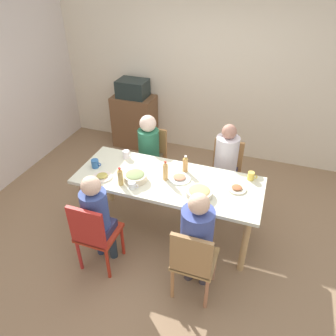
{
  "coord_description": "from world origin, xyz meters",
  "views": [
    {
      "loc": [
        0.95,
        -2.7,
        2.87
      ],
      "look_at": [
        0.0,
        0.0,
        0.93
      ],
      "focal_mm": 34.03,
      "sensor_mm": 36.0,
      "label": 1
    }
  ],
  "objects": [
    {
      "name": "bottle_1",
      "position": [
        0.13,
        0.21,
        0.88
      ],
      "size": [
        0.06,
        0.06,
        0.21
      ],
      "color": "tan",
      "rests_on": "dining_table"
    },
    {
      "name": "bottle_2",
      "position": [
        -0.45,
        -0.26,
        0.88
      ],
      "size": [
        0.06,
        0.06,
        0.22
      ],
      "color": "tan",
      "rests_on": "dining_table"
    },
    {
      "name": "dining_table",
      "position": [
        0.0,
        0.0,
        0.69
      ],
      "size": [
        2.09,
        0.8,
        0.78
      ],
      "color": "silver",
      "rests_on": "ground_plane"
    },
    {
      "name": "cup_1",
      "position": [
        0.87,
        0.3,
        0.83
      ],
      "size": [
        0.11,
        0.07,
        0.1
      ],
      "color": "#EFCD50",
      "rests_on": "dining_table"
    },
    {
      "name": "person_2",
      "position": [
        0.52,
        0.69,
        0.71
      ],
      "size": [
        0.3,
        0.3,
        1.21
      ],
      "color": "#362D45",
      "rests_on": "ground_plane"
    },
    {
      "name": "cup_2",
      "position": [
        -0.31,
        -0.28,
        0.82
      ],
      "size": [
        0.12,
        0.08,
        0.07
      ],
      "color": "white",
      "rests_on": "dining_table"
    },
    {
      "name": "chair_0",
      "position": [
        -0.52,
        -0.78,
        0.51
      ],
      "size": [
        0.4,
        0.4,
        0.9
      ],
      "color": "#B9301C",
      "rests_on": "ground_plane"
    },
    {
      "name": "person_3",
      "position": [
        0.52,
        -0.69,
        0.73
      ],
      "size": [
        0.3,
        0.3,
        1.23
      ],
      "color": "#3C373E",
      "rests_on": "ground_plane"
    },
    {
      "name": "chair_3",
      "position": [
        0.52,
        -0.78,
        0.51
      ],
      "size": [
        0.4,
        0.4,
        0.9
      ],
      "color": "tan",
      "rests_on": "ground_plane"
    },
    {
      "name": "microwave",
      "position": [
        -1.26,
        1.84,
        1.04
      ],
      "size": [
        0.48,
        0.36,
        0.28
      ],
      "primitive_type": "cube",
      "color": "#1E2928",
      "rests_on": "side_cabinet"
    },
    {
      "name": "bowl_0",
      "position": [
        -0.33,
        -0.14,
        0.83
      ],
      "size": [
        0.26,
        0.26,
        0.1
      ],
      "color": "beige",
      "rests_on": "dining_table"
    },
    {
      "name": "wall_back",
      "position": [
        0.0,
        2.14,
        1.3
      ],
      "size": [
        5.36,
        0.12,
        2.6
      ],
      "primitive_type": "cube",
      "color": "beige",
      "rests_on": "ground_plane"
    },
    {
      "name": "plate_1",
      "position": [
        0.12,
        0.05,
        0.79
      ],
      "size": [
        0.25,
        0.25,
        0.04
      ],
      "color": "white",
      "rests_on": "dining_table"
    },
    {
      "name": "chair_1",
      "position": [
        -0.52,
        0.78,
        0.51
      ],
      "size": [
        0.4,
        0.4,
        0.9
      ],
      "color": "#AC7548",
      "rests_on": "ground_plane"
    },
    {
      "name": "plate_0",
      "position": [
        0.75,
        0.07,
        0.79
      ],
      "size": [
        0.2,
        0.2,
        0.04
      ],
      "color": "#EDE3C3",
      "rests_on": "dining_table"
    },
    {
      "name": "bowl_1",
      "position": [
        0.4,
        -0.16,
        0.82
      ],
      "size": [
        0.27,
        0.27,
        0.08
      ],
      "color": "beige",
      "rests_on": "dining_table"
    },
    {
      "name": "person_1",
      "position": [
        -0.52,
        0.69,
        0.7
      ],
      "size": [
        0.3,
        0.3,
        1.16
      ],
      "color": "brown",
      "rests_on": "ground_plane"
    },
    {
      "name": "bottle_0",
      "position": [
        -0.03,
        -0.01,
        0.89
      ],
      "size": [
        0.05,
        0.05,
        0.24
      ],
      "color": "tan",
      "rests_on": "dining_table"
    },
    {
      "name": "cup_3",
      "position": [
        -0.88,
        -0.06,
        0.83
      ],
      "size": [
        0.12,
        0.09,
        0.1
      ],
      "color": "#2F63A3",
      "rests_on": "dining_table"
    },
    {
      "name": "person_0",
      "position": [
        -0.52,
        -0.69,
        0.68
      ],
      "size": [
        0.3,
        0.3,
        1.15
      ],
      "color": "navy",
      "rests_on": "ground_plane"
    },
    {
      "name": "cup_0",
      "position": [
        -0.63,
        0.26,
        0.83
      ],
      "size": [
        0.12,
        0.08,
        0.09
      ],
      "color": "white",
      "rests_on": "dining_table"
    },
    {
      "name": "ground_plane",
      "position": [
        0.0,
        0.0,
        0.0
      ],
      "size": [
        6.14,
        6.14,
        0.0
      ],
      "primitive_type": "plane",
      "color": "#907255"
    },
    {
      "name": "side_cabinet",
      "position": [
        -1.26,
        1.84,
        0.45
      ],
      "size": [
        0.7,
        0.44,
        0.9
      ],
      "primitive_type": "cube",
      "color": "brown",
      "rests_on": "ground_plane"
    },
    {
      "name": "chair_2",
      "position": [
        0.52,
        0.78,
        0.51
      ],
      "size": [
        0.4,
        0.4,
        0.9
      ],
      "color": "#AF7A4D",
      "rests_on": "ground_plane"
    },
    {
      "name": "plate_2",
      "position": [
        -0.71,
        -0.22,
        0.79
      ],
      "size": [
        0.23,
        0.23,
        0.04
      ],
      "color": "silver",
      "rests_on": "dining_table"
    }
  ]
}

